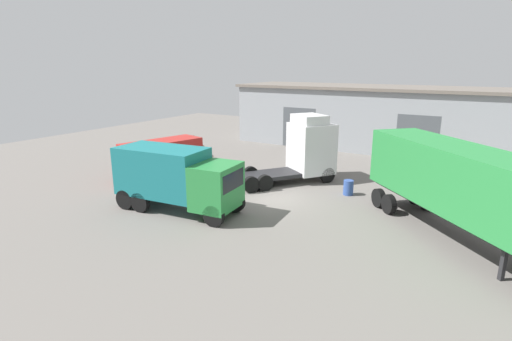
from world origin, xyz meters
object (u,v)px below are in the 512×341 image
object	(u,v)px
gravel_pile	(194,146)
container_trailer_green	(463,183)
box_truck_green	(176,176)
oil_drum	(348,188)
tractor_unit_white	(305,150)
delivery_van_red	(160,157)

from	to	relation	value
gravel_pile	container_trailer_green	bearing A→B (deg)	-18.25
box_truck_green	oil_drum	distance (m)	9.93
tractor_unit_white	gravel_pile	bearing A→B (deg)	116.56
container_trailer_green	box_truck_green	xyz separation A→B (m)	(-12.84, -3.52, -0.74)
gravel_pile	box_truck_green	bearing A→B (deg)	-54.03
delivery_van_red	gravel_pile	size ratio (longest dim) A/B	1.92
container_trailer_green	box_truck_green	distance (m)	13.33
container_trailer_green	gravel_pile	bearing A→B (deg)	-153.29
container_trailer_green	tractor_unit_white	bearing A→B (deg)	-163.05
tractor_unit_white	container_trailer_green	world-z (taller)	tractor_unit_white
delivery_van_red	oil_drum	distance (m)	12.72
tractor_unit_white	gravel_pile	distance (m)	10.84
tractor_unit_white	gravel_pile	xyz separation A→B (m)	(-10.66, 1.58, -1.11)
container_trailer_green	oil_drum	distance (m)	7.34
container_trailer_green	delivery_van_red	bearing A→B (deg)	-138.09
delivery_van_red	container_trailer_green	bearing A→B (deg)	101.18
delivery_van_red	gravel_pile	distance (m)	5.97
gravel_pile	tractor_unit_white	bearing A→B (deg)	-8.43
box_truck_green	gravel_pile	bearing A→B (deg)	120.21
gravel_pile	oil_drum	xyz separation A→B (m)	(14.19, -3.09, -0.47)
oil_drum	box_truck_green	bearing A→B (deg)	-133.76
box_truck_green	oil_drum	bearing A→B (deg)	40.49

